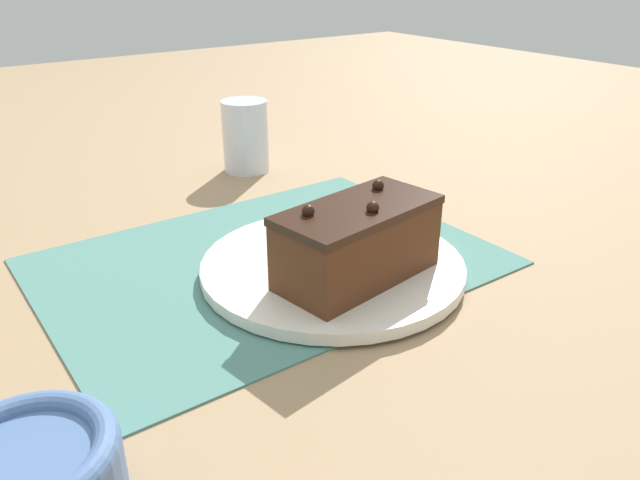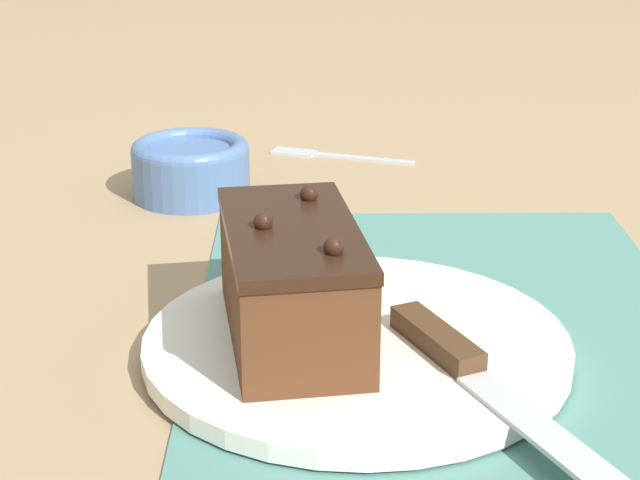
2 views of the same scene
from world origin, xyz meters
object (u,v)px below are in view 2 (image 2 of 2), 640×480
object	(u,v)px
chocolate_cake	(293,281)
dessert_fork	(330,154)
cake_plate	(356,345)
serving_knife	(475,372)
small_bowl	(191,167)

from	to	relation	value
chocolate_cake	dessert_fork	world-z (taller)	chocolate_cake
cake_plate	chocolate_cake	xyz separation A→B (m)	(-0.00, -0.04, 0.04)
chocolate_cake	dessert_fork	xyz separation A→B (m)	(-0.45, 0.03, -0.05)
serving_knife	small_bowl	distance (m)	0.43
cake_plate	dessert_fork	world-z (taller)	cake_plate
chocolate_cake	small_bowl	size ratio (longest dim) A/B	1.61
dessert_fork	serving_knife	bearing A→B (deg)	-153.06
small_bowl	serving_knife	bearing A→B (deg)	28.09
serving_knife	small_bowl	size ratio (longest dim) A/B	2.28
small_bowl	dessert_fork	size ratio (longest dim) A/B	0.73
small_bowl	chocolate_cake	bearing A→B (deg)	16.78
chocolate_cake	serving_knife	distance (m)	0.13
chocolate_cake	serving_knife	bearing A→B (deg)	61.01
chocolate_cake	serving_knife	xyz separation A→B (m)	(0.06, 0.11, -0.03)
cake_plate	chocolate_cake	size ratio (longest dim) A/B	1.57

